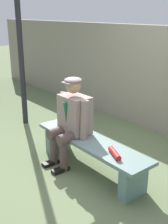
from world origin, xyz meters
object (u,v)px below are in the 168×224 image
object	(u,v)px
bench	(90,149)
seated_man	(71,118)
rolled_magazine	(115,153)
lamp_post	(18,18)

from	to	relation	value
bench	seated_man	size ratio (longest dim) A/B	1.51
rolled_magazine	lamp_post	bearing A→B (deg)	-4.90
bench	seated_man	bearing A→B (deg)	10.19
rolled_magazine	seated_man	bearing A→B (deg)	-0.13
rolled_magazine	lamp_post	world-z (taller)	lamp_post
bench	lamp_post	bearing A→B (deg)	-4.42
seated_man	lamp_post	world-z (taller)	lamp_post
lamp_post	seated_man	bearing A→B (deg)	172.88
seated_man	rolled_magazine	size ratio (longest dim) A/B	4.49
seated_man	rolled_magazine	distance (m)	0.86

